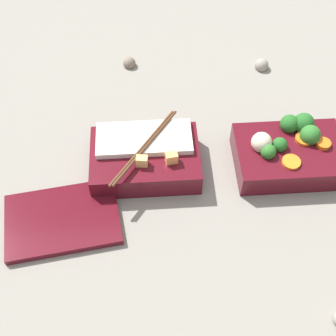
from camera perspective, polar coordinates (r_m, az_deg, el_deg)
name	(u,v)px	position (r m, az deg, el deg)	size (l,w,h in m)	color
ground_plane	(214,164)	(0.90, 5.68, 0.46)	(3.00, 3.00, 0.00)	gray
bento_tray_vegetable	(289,153)	(0.90, 14.54, 1.84)	(0.20, 0.14, 0.08)	#510F19
bento_tray_rice	(145,158)	(0.87, -2.80, 1.20)	(0.20, 0.17, 0.07)	#510F19
bento_lid	(63,219)	(0.84, -12.73, -6.14)	(0.20, 0.13, 0.01)	#510F19
pebble_0	(262,65)	(1.09, 11.34, 12.18)	(0.03, 0.03, 0.03)	gray
pebble_2	(129,63)	(1.08, -4.74, 12.62)	(0.03, 0.03, 0.03)	#7A6B5B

